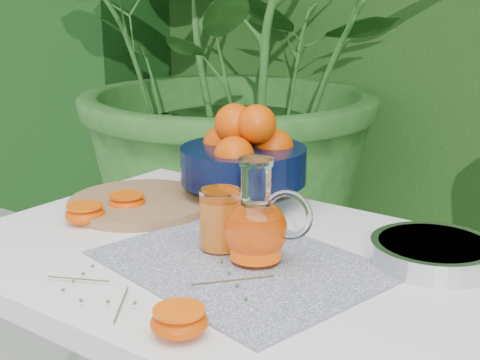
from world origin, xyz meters
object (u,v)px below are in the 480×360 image
Objects in this scene: white_table at (233,294)px; fruit_bowl at (244,156)px; juice_pitcher at (257,226)px; saute_pan at (435,252)px; cutting_board at (141,203)px.

fruit_bowl is (-0.17, 0.26, 0.18)m from white_table.
juice_pitcher is 0.46× the size of saute_pan.
fruit_bowl reaches higher than juice_pitcher.
saute_pan is at bearing 7.32° from cutting_board.
juice_pitcher is 0.31m from saute_pan.
saute_pan is (0.47, -0.10, -0.08)m from fruit_bowl.
white_table is at bearing -151.91° from saute_pan.
cutting_board is 0.25m from fruit_bowl.
juice_pitcher is at bearing -12.37° from white_table.
saute_pan is at bearing -11.59° from fruit_bowl.
white_table is 0.16m from juice_pitcher.
juice_pitcher is (0.06, -0.01, 0.15)m from white_table.
white_table is at bearing -57.41° from fruit_bowl.
fruit_bowl reaches higher than saute_pan.
cutting_board is 0.88× the size of fruit_bowl.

